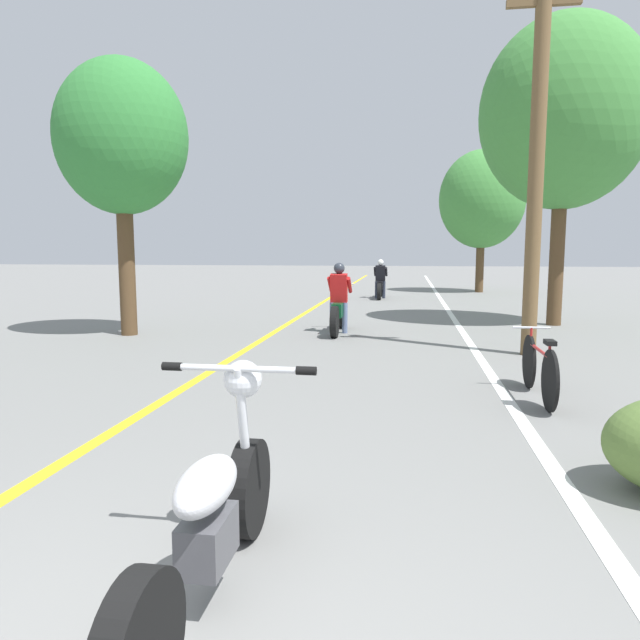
# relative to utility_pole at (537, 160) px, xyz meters

# --- Properties ---
(lane_stripe_center) EXTENTS (0.14, 48.00, 0.01)m
(lane_stripe_center) POSITION_rel_utility_pole_xyz_m (-4.69, 4.86, -3.11)
(lane_stripe_center) COLOR yellow
(lane_stripe_center) RESTS_ON ground
(lane_stripe_edge) EXTENTS (0.14, 48.00, 0.01)m
(lane_stripe_edge) POSITION_rel_utility_pole_xyz_m (-0.81, 4.86, -3.11)
(lane_stripe_edge) COLOR white
(lane_stripe_edge) RESTS_ON ground
(utility_pole) EXTENTS (1.10, 0.24, 6.04)m
(utility_pole) POSITION_rel_utility_pole_xyz_m (0.00, 0.00, 0.00)
(utility_pole) COLOR brown
(utility_pole) RESTS_ON ground
(roadside_tree_right_near) EXTENTS (3.62, 3.26, 6.75)m
(roadside_tree_right_near) POSITION_rel_utility_pole_xyz_m (1.34, 3.96, 1.54)
(roadside_tree_right_near) COLOR #513A23
(roadside_tree_right_near) RESTS_ON ground
(roadside_tree_right_far) EXTENTS (3.36, 3.03, 5.64)m
(roadside_tree_right_far) POSITION_rel_utility_pole_xyz_m (0.90, 14.14, 0.58)
(roadside_tree_right_far) COLOR #513A23
(roadside_tree_right_far) RESTS_ON ground
(roadside_tree_left) EXTENTS (2.58, 2.32, 5.36)m
(roadside_tree_left) POSITION_rel_utility_pole_xyz_m (-7.50, 1.08, 0.72)
(roadside_tree_left) COLOR #513A23
(roadside_tree_left) RESTS_ON ground
(motorcycle_foreground) EXTENTS (0.87, 2.00, 1.08)m
(motorcycle_foreground) POSITION_rel_utility_pole_xyz_m (-2.89, -7.08, -2.68)
(motorcycle_foreground) COLOR black
(motorcycle_foreground) RESTS_ON ground
(motorcycle_rider_lead) EXTENTS (0.50, 2.02, 1.44)m
(motorcycle_rider_lead) POSITION_rel_utility_pole_xyz_m (-3.36, 2.01, -2.57)
(motorcycle_rider_lead) COLOR black
(motorcycle_rider_lead) RESTS_ON ground
(motorcycle_rider_far) EXTENTS (0.50, 2.05, 1.37)m
(motorcycle_rider_far) POSITION_rel_utility_pole_xyz_m (-2.92, 10.64, -2.59)
(motorcycle_rider_far) COLOR black
(motorcycle_rider_far) RESTS_ON ground
(bicycle_parked) EXTENTS (0.44, 1.72, 0.78)m
(bicycle_parked) POSITION_rel_utility_pole_xyz_m (-0.46, -2.88, -2.75)
(bicycle_parked) COLOR black
(bicycle_parked) RESTS_ON ground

